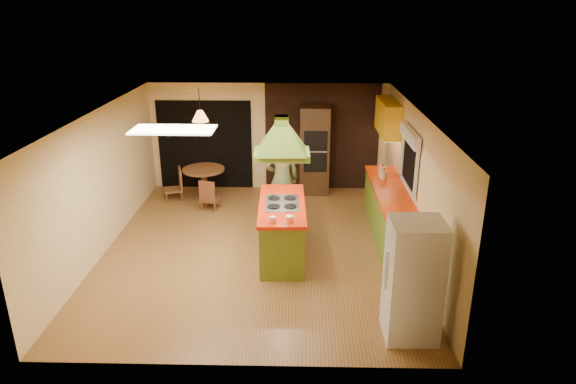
{
  "coord_description": "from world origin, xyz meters",
  "views": [
    {
      "loc": [
        0.74,
        -8.43,
        4.24
      ],
      "look_at": [
        0.54,
        -0.17,
        1.15
      ],
      "focal_mm": 32.0,
      "sensor_mm": 36.0,
      "label": 1
    }
  ],
  "objects_px": {
    "man": "(282,179)",
    "wall_oven": "(315,150)",
    "refrigerator": "(413,280)",
    "dining_table": "(204,177)",
    "kitchen_island": "(282,229)",
    "canister_large": "(383,171)"
  },
  "relations": [
    {
      "from": "kitchen_island",
      "to": "man",
      "type": "bearing_deg",
      "value": 90.27
    },
    {
      "from": "kitchen_island",
      "to": "wall_oven",
      "type": "height_order",
      "value": "wall_oven"
    },
    {
      "from": "man",
      "to": "refrigerator",
      "type": "bearing_deg",
      "value": 98.95
    },
    {
      "from": "wall_oven",
      "to": "dining_table",
      "type": "bearing_deg",
      "value": -166.33
    },
    {
      "from": "refrigerator",
      "to": "wall_oven",
      "type": "distance_m",
      "value": 5.62
    },
    {
      "from": "man",
      "to": "canister_large",
      "type": "xyz_separation_m",
      "value": [
        2.01,
        0.33,
        0.07
      ]
    },
    {
      "from": "man",
      "to": "dining_table",
      "type": "height_order",
      "value": "man"
    },
    {
      "from": "man",
      "to": "canister_large",
      "type": "height_order",
      "value": "man"
    },
    {
      "from": "dining_table",
      "to": "canister_large",
      "type": "xyz_separation_m",
      "value": [
        3.83,
        -1.1,
        0.54
      ]
    },
    {
      "from": "kitchen_island",
      "to": "man",
      "type": "height_order",
      "value": "man"
    },
    {
      "from": "kitchen_island",
      "to": "dining_table",
      "type": "distance_m",
      "value": 3.33
    },
    {
      "from": "canister_large",
      "to": "dining_table",
      "type": "bearing_deg",
      "value": 164.03
    },
    {
      "from": "kitchen_island",
      "to": "canister_large",
      "type": "bearing_deg",
      "value": 38.34
    },
    {
      "from": "refrigerator",
      "to": "dining_table",
      "type": "relative_size",
      "value": 1.76
    },
    {
      "from": "man",
      "to": "wall_oven",
      "type": "distance_m",
      "value": 2.01
    },
    {
      "from": "kitchen_island",
      "to": "man",
      "type": "xyz_separation_m",
      "value": [
        -0.05,
        1.33,
        0.46
      ]
    },
    {
      "from": "man",
      "to": "dining_table",
      "type": "bearing_deg",
      "value": -56.06
    },
    {
      "from": "kitchen_island",
      "to": "refrigerator",
      "type": "bearing_deg",
      "value": -53.82
    },
    {
      "from": "man",
      "to": "wall_oven",
      "type": "relative_size",
      "value": 0.94
    },
    {
      "from": "kitchen_island",
      "to": "canister_large",
      "type": "relative_size",
      "value": 8.92
    },
    {
      "from": "refrigerator",
      "to": "wall_oven",
      "type": "bearing_deg",
      "value": 100.52
    },
    {
      "from": "refrigerator",
      "to": "dining_table",
      "type": "bearing_deg",
      "value": 124.76
    }
  ]
}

